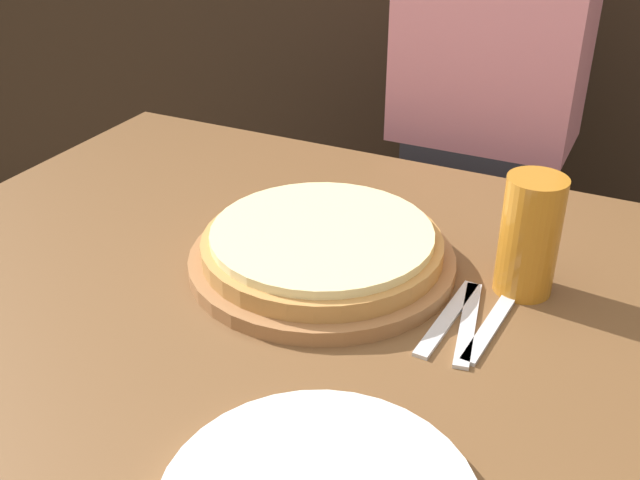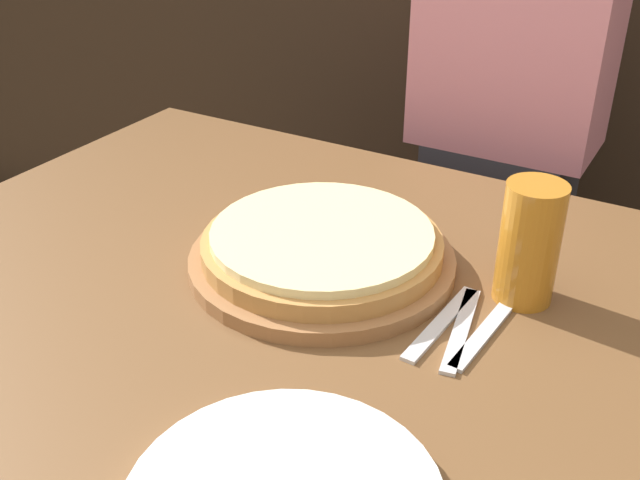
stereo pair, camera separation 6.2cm
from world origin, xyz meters
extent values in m
cylinder|color=#99663D|center=(0.00, 0.08, 0.73)|extent=(0.35, 0.35, 0.02)
cylinder|color=#B77F42|center=(0.00, 0.08, 0.76)|extent=(0.32, 0.32, 0.02)
cylinder|color=beige|center=(0.00, 0.08, 0.77)|extent=(0.29, 0.29, 0.01)
cylinder|color=#B7701E|center=(0.25, 0.14, 0.80)|extent=(0.07, 0.07, 0.15)
cylinder|color=white|center=(0.25, 0.14, 0.87)|extent=(0.07, 0.07, 0.02)
cube|color=silver|center=(0.19, 0.04, 0.73)|extent=(0.03, 0.17, 0.00)
cube|color=silver|center=(0.21, 0.04, 0.73)|extent=(0.05, 0.17, 0.00)
cube|color=silver|center=(0.24, 0.04, 0.73)|extent=(0.03, 0.15, 0.00)
cube|color=#33333D|center=(0.06, 0.68, 0.35)|extent=(0.27, 0.20, 0.70)
cube|color=pink|center=(0.06, 0.68, 0.91)|extent=(0.33, 0.20, 0.42)
camera|label=1|loc=(0.37, -0.68, 1.24)|focal=42.00mm
camera|label=2|loc=(0.42, -0.66, 1.24)|focal=42.00mm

